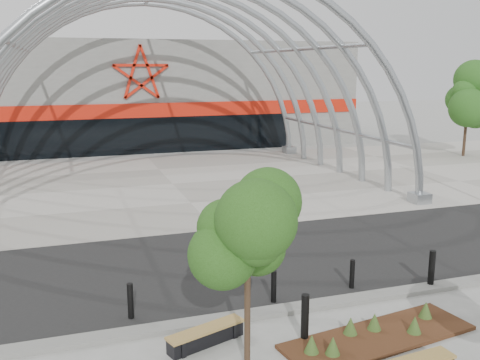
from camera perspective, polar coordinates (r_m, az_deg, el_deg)
ground at (r=14.51m, az=5.09°, el=-13.32°), size 140.00×140.00×0.00m
road at (r=17.51m, az=0.52°, el=-8.64°), size 140.00×7.00×0.02m
forecourt at (r=28.68m, az=-7.21°, el=-0.44°), size 60.00×17.00×0.04m
kerb at (r=14.28m, az=5.50°, el=-13.50°), size 60.00×0.50×0.12m
arena_building at (r=45.81m, az=-11.77°, el=9.12°), size 34.00×15.24×8.00m
vault_canopy at (r=28.68m, az=-7.21°, el=-0.44°), size 20.80×15.80×20.36m
planting_bed at (r=13.28m, az=14.33°, el=-15.65°), size 4.92×2.17×0.50m
street_tree_0 at (r=10.72m, az=0.81°, el=-5.92°), size 1.77×1.77×4.04m
bench_0 at (r=12.67m, az=-3.65°, el=-16.31°), size 1.95×1.03×0.40m
bollard_0 at (r=13.92m, az=-11.61°, el=-12.55°), size 0.15×0.15×0.94m
bollard_1 at (r=14.54m, az=3.62°, el=-11.29°), size 0.14×0.14×0.90m
bollard_2 at (r=12.70m, az=6.94°, el=-14.41°), size 0.18×0.18×1.14m
bollard_3 at (r=15.70m, az=11.87°, el=-9.80°), size 0.14×0.14×0.86m
bollard_4 at (r=16.30m, az=19.76°, el=-8.96°), size 0.18×0.18×1.11m
bg_tree_1 at (r=39.93m, az=23.19°, el=8.36°), size 2.70×2.70×5.91m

